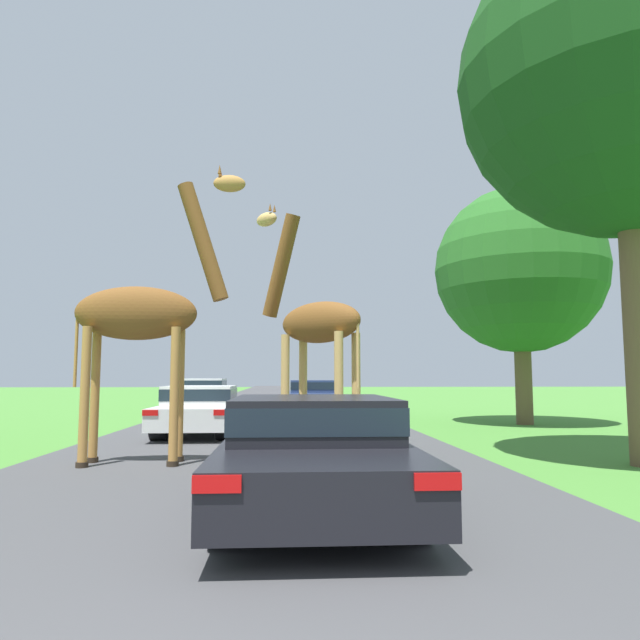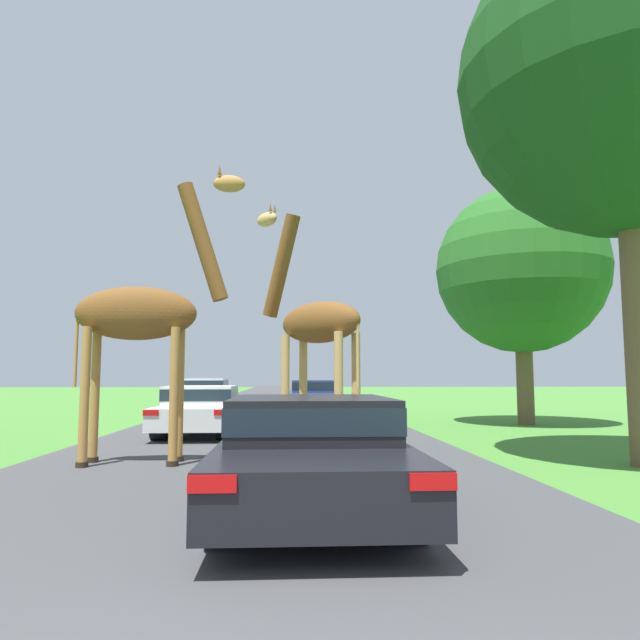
% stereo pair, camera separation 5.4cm
% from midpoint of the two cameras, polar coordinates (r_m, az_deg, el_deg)
% --- Properties ---
extents(road, '(7.94, 120.00, 0.00)m').
position_cam_midpoint_polar(road, '(30.81, -4.49, -8.35)').
color(road, '#424244').
rests_on(road, ground).
extents(giraffe_near_road, '(2.27, 2.18, 5.11)m').
position_cam_midpoint_polar(giraffe_near_road, '(11.15, -0.87, -0.44)').
color(giraffe_near_road, tan).
rests_on(giraffe_near_road, ground).
extents(giraffe_companion, '(2.82, 0.77, 5.12)m').
position_cam_midpoint_polar(giraffe_companion, '(10.08, -17.23, 0.57)').
color(giraffe_companion, '#B77F3D').
rests_on(giraffe_companion, ground).
extents(car_lead_maroon, '(1.92, 4.70, 1.21)m').
position_cam_midpoint_polar(car_lead_maroon, '(6.53, -1.01, -12.58)').
color(car_lead_maroon, black).
rests_on(car_lead_maroon, ground).
extents(car_queue_right, '(1.85, 4.49, 1.36)m').
position_cam_midpoint_polar(car_queue_right, '(24.75, -11.56, -7.22)').
color(car_queue_right, silver).
rests_on(car_queue_right, ground).
extents(car_queue_left, '(1.84, 4.24, 1.21)m').
position_cam_midpoint_polar(car_queue_left, '(14.76, -11.98, -8.63)').
color(car_queue_left, silver).
rests_on(car_queue_left, ground).
extents(car_far_ahead, '(1.77, 4.56, 1.31)m').
position_cam_midpoint_polar(car_far_ahead, '(20.88, -0.83, -7.68)').
color(car_far_ahead, navy).
rests_on(car_far_ahead, ground).
extents(tree_left_edge, '(5.17, 5.17, 7.33)m').
position_cam_midpoint_polar(tree_left_edge, '(18.77, 19.26, 4.72)').
color(tree_left_edge, brown).
rests_on(tree_left_edge, ground).
extents(tree_right_cluster, '(5.59, 5.59, 9.42)m').
position_cam_midpoint_polar(tree_right_cluster, '(11.91, 27.93, 20.71)').
color(tree_right_cluster, brown).
rests_on(tree_right_cluster, ground).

